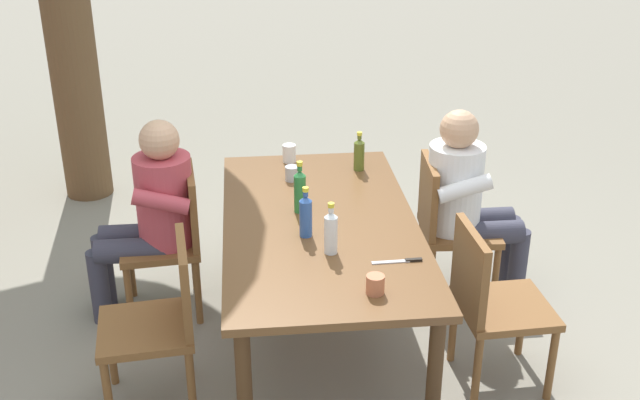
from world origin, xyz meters
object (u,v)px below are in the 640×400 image
Objects in this scene: bottle_green at (300,190)px; chair_near_right at (447,222)px; dining_table at (320,234)px; chair_near_left at (490,299)px; cup_white at (289,153)px; chair_far_right at (173,234)px; table_knife at (401,261)px; cup_terracotta at (375,284)px; person_in_plaid_shirt at (151,210)px; person_in_white_shirt at (467,196)px; chair_far_left at (162,316)px; bottle_clear at (331,232)px; cup_steel at (292,173)px; bottle_olive at (359,154)px; bottle_blue at (306,215)px.

chair_near_right is at bearing -71.12° from bottle_green.
chair_near_left is at bearing -118.21° from dining_table.
dining_table is 0.85m from cup_white.
chair_near_right is 1.60m from chair_far_right.
chair_near_right reaches higher than table_knife.
cup_terracotta is 0.36× the size of table_knife.
person_in_white_shirt is at bearing -90.00° from person_in_plaid_shirt.
chair_near_right is at bearing 87.22° from person_in_white_shirt.
chair_near_right and chair_near_left have the same top height.
chair_far_left is 3.62× the size of table_knife.
person_in_plaid_shirt is at bearing 64.93° from dining_table.
chair_near_right is 1.16m from bottle_clear.
chair_far_left is at bearing 180.00° from chair_far_right.
cup_terracotta is 0.31m from table_knife.
chair_far_right is 0.85m from chair_far_left.
chair_near_left is 0.76m from cup_terracotta.
person_in_white_shirt is (-0.01, -1.71, 0.17)m from chair_far_right.
dining_table is 0.93m from chair_far_right.
chair_far_left is 1.23m from cup_steel.
chair_near_left is (-0.43, -0.80, -0.18)m from dining_table.
chair_near_right is 0.66m from bottle_olive.
cup_steel reaches higher than dining_table.
person_in_white_shirt reaches higher than chair_far_left.
dining_table is 2.17× the size of chair_near_right.
person_in_plaid_shirt is 4.90× the size of table_knife.
bottle_blue is at bearing -178.52° from cup_steel.
dining_table is 21.87× the size of cup_terracotta.
dining_table is 0.26m from bottle_blue.
chair_near_left is at bearing -118.32° from chair_far_right.
cup_steel is at bearing 10.85° from dining_table.
bottle_olive reaches higher than chair_near_right.
dining_table is 7.18× the size of bottle_blue.
bottle_olive reaches higher than table_knife.
chair_near_right is 10.27× the size of cup_steel.
cup_terracotta is (-1.15, -1.07, 0.13)m from person_in_plaid_shirt.
cup_terracotta is at bearing 115.17° from chair_near_left.
bottle_olive reaches higher than chair_near_left.
cup_white is at bearing 6.94° from dining_table.
table_knife is (-0.04, 0.47, 0.26)m from chair_near_left.
bottle_olive is 1.40m from cup_terracotta.
bottle_clear is (-0.77, 0.78, 0.37)m from chair_near_right.
bottle_green is 0.28m from bottle_blue.
bottle_olive is (1.08, -1.10, 0.36)m from chair_far_left.
person_in_plaid_shirt is 13.92× the size of cup_steel.
bottle_olive is (0.24, 0.60, 0.19)m from person_in_white_shirt.
dining_table is at bearing -173.06° from cup_white.
chair_far_right is 0.74× the size of person_in_plaid_shirt.
bottle_clear reaches higher than dining_table.
bottle_green is 0.74m from table_knife.
cup_steel is (0.12, -0.80, 0.13)m from person_in_plaid_shirt.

